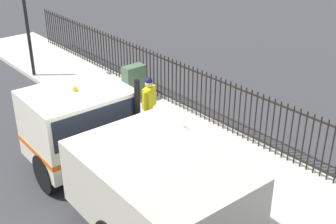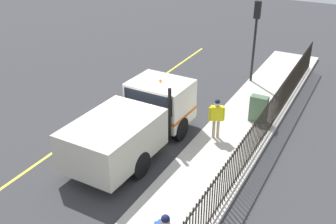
# 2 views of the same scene
# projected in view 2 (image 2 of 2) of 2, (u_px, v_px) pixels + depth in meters

# --- Properties ---
(ground_plane) EXTENTS (59.66, 59.66, 0.00)m
(ground_plane) POSITION_uv_depth(u_px,v_px,m) (139.00, 146.00, 16.24)
(ground_plane) COLOR #38383A
(ground_plane) RESTS_ON ground
(sidewalk_slab) EXTENTS (2.67, 27.12, 0.14)m
(sidewalk_slab) POSITION_uv_depth(u_px,v_px,m) (212.00, 166.00, 14.91)
(sidewalk_slab) COLOR beige
(sidewalk_slab) RESTS_ON ground
(lane_marking) EXTENTS (0.12, 24.41, 0.01)m
(lane_marking) POSITION_uv_depth(u_px,v_px,m) (85.00, 130.00, 17.35)
(lane_marking) COLOR yellow
(lane_marking) RESTS_ON ground
(work_truck) EXTENTS (2.56, 6.19, 2.52)m
(work_truck) POSITION_uv_depth(u_px,v_px,m) (138.00, 119.00, 15.59)
(work_truck) COLOR silver
(work_truck) RESTS_ON ground
(worker_standing) EXTENTS (0.57, 0.40, 1.68)m
(worker_standing) POSITION_uv_depth(u_px,v_px,m) (217.00, 115.00, 16.09)
(worker_standing) COLOR yellow
(worker_standing) RESTS_ON sidewalk_slab
(iron_fence) EXTENTS (0.04, 23.09, 1.55)m
(iron_fence) POSITION_uv_depth(u_px,v_px,m) (244.00, 154.00, 14.05)
(iron_fence) COLOR black
(iron_fence) RESTS_ON sidewalk_slab
(traffic_light_near) EXTENTS (0.30, 0.21, 4.16)m
(traffic_light_near) POSITION_uv_depth(u_px,v_px,m) (256.00, 26.00, 20.41)
(traffic_light_near) COLOR black
(traffic_light_near) RESTS_ON sidewalk_slab
(utility_cabinet) EXTENTS (0.73, 0.39, 1.15)m
(utility_cabinet) POSITION_uv_depth(u_px,v_px,m) (259.00, 109.00, 17.55)
(utility_cabinet) COLOR #4C6B4C
(utility_cabinet) RESTS_ON sidewalk_slab
(traffic_cone) EXTENTS (0.39, 0.39, 0.56)m
(traffic_cone) POSITION_uv_depth(u_px,v_px,m) (66.00, 157.00, 15.03)
(traffic_cone) COLOR orange
(traffic_cone) RESTS_ON ground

